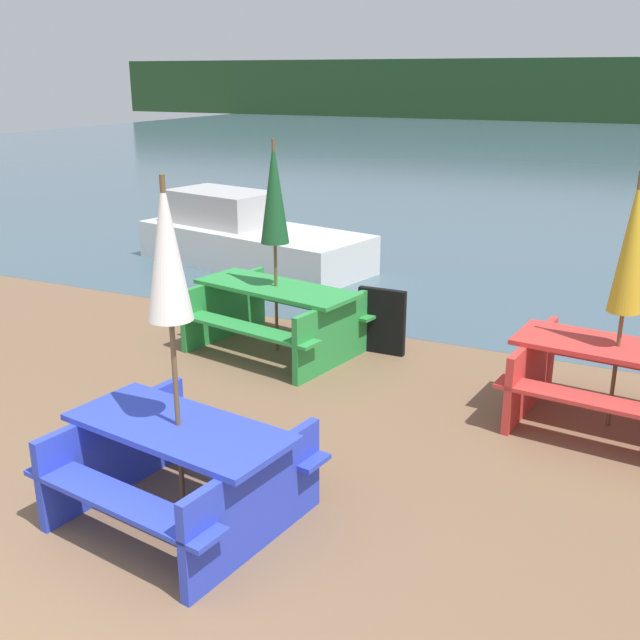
% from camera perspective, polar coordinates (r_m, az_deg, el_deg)
% --- Properties ---
extents(water, '(60.00, 50.00, 0.00)m').
position_cam_1_polar(water, '(33.34, 21.21, 11.87)').
color(water, '#425B6B').
rests_on(water, ground_plane).
extents(picnic_table_blue, '(1.80, 1.60, 0.73)m').
position_cam_1_polar(picnic_table_blue, '(5.40, -10.57, -10.60)').
color(picnic_table_blue, blue).
rests_on(picnic_table_blue, ground_plane).
extents(picnic_table_red, '(1.88, 1.56, 0.76)m').
position_cam_1_polar(picnic_table_red, '(7.12, 21.48, -4.13)').
color(picnic_table_red, red).
rests_on(picnic_table_red, ground_plane).
extents(picnic_table_green, '(2.12, 1.71, 0.77)m').
position_cam_1_polar(picnic_table_green, '(8.45, -3.34, 0.64)').
color(picnic_table_green, green).
rests_on(picnic_table_green, ground_plane).
extents(umbrella_gold, '(0.27, 0.27, 2.28)m').
position_cam_1_polar(umbrella_gold, '(6.78, 22.65, 5.29)').
color(umbrella_gold, brown).
rests_on(umbrella_gold, ground_plane).
extents(umbrella_white, '(0.30, 0.30, 2.43)m').
position_cam_1_polar(umbrella_white, '(4.87, -11.58, 5.01)').
color(umbrella_white, brown).
rests_on(umbrella_white, ground_plane).
extents(umbrella_darkgreen, '(0.31, 0.31, 2.37)m').
position_cam_1_polar(umbrella_darkgreen, '(8.15, -3.51, 9.60)').
color(umbrella_darkgreen, brown).
rests_on(umbrella_darkgreen, ground_plane).
extents(boat, '(4.20, 2.32, 1.16)m').
position_cam_1_polar(boat, '(12.50, -5.57, 6.23)').
color(boat, silver).
rests_on(boat, water).
extents(signboard, '(0.55, 0.08, 0.75)m').
position_cam_1_polar(signboard, '(8.43, 4.72, -0.09)').
color(signboard, black).
rests_on(signboard, ground_plane).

